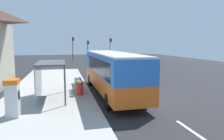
{
  "coord_description": "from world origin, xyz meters",
  "views": [
    {
      "loc": [
        -5.29,
        -14.21,
        3.93
      ],
      "look_at": [
        -1.0,
        4.43,
        1.5
      ],
      "focal_mm": 33.9,
      "sensor_mm": 36.0,
      "label": 1
    }
  ],
  "objects_px": {
    "recycling_bin_red": "(80,88)",
    "recycling_bin_green": "(79,87)",
    "traffic_light_near_side": "(110,46)",
    "ticket_machine": "(13,98)",
    "recycling_bin_orange": "(78,83)",
    "recycling_bin_blue": "(78,85)",
    "white_van": "(108,58)",
    "traffic_light_far_side": "(73,45)",
    "traffic_light_median": "(88,47)",
    "bus": "(112,71)",
    "sedan_far": "(101,58)",
    "bus_shelter": "(47,71)",
    "sedan_near": "(94,56)"
  },
  "relations": [
    {
      "from": "recycling_bin_blue",
      "to": "traffic_light_near_side",
      "type": "bearing_deg",
      "value": 73.12
    },
    {
      "from": "ticket_machine",
      "to": "sedan_far",
      "type": "bearing_deg",
      "value": 72.39
    },
    {
      "from": "sedan_near",
      "to": "traffic_light_near_side",
      "type": "xyz_separation_m",
      "value": [
        3.2,
        -4.89,
        2.61
      ]
    },
    {
      "from": "bus_shelter",
      "to": "traffic_light_far_side",
      "type": "bearing_deg",
      "value": 84.57
    },
    {
      "from": "bus",
      "to": "recycling_bin_orange",
      "type": "xyz_separation_m",
      "value": [
        -2.49,
        1.69,
        -1.19
      ]
    },
    {
      "from": "sedan_far",
      "to": "recycling_bin_red",
      "type": "distance_m",
      "value": 28.89
    },
    {
      "from": "traffic_light_near_side",
      "to": "bus",
      "type": "bearing_deg",
      "value": -102.34
    },
    {
      "from": "sedan_near",
      "to": "white_van",
      "type": "bearing_deg",
      "value": -90.33
    },
    {
      "from": "recycling_bin_blue",
      "to": "recycling_bin_orange",
      "type": "relative_size",
      "value": 1.0
    },
    {
      "from": "recycling_bin_orange",
      "to": "traffic_light_median",
      "type": "distance_m",
      "value": 33.26
    },
    {
      "from": "ticket_machine",
      "to": "recycling_bin_red",
      "type": "height_order",
      "value": "ticket_machine"
    },
    {
      "from": "bus",
      "to": "bus_shelter",
      "type": "distance_m",
      "value": 4.82
    },
    {
      "from": "recycling_bin_blue",
      "to": "traffic_light_near_side",
      "type": "xyz_separation_m",
      "value": [
        9.7,
        31.95,
        2.74
      ]
    },
    {
      "from": "sedan_far",
      "to": "recycling_bin_orange",
      "type": "xyz_separation_m",
      "value": [
        -6.5,
        -26.05,
        -0.14
      ]
    },
    {
      "from": "recycling_bin_red",
      "to": "recycling_bin_green",
      "type": "bearing_deg",
      "value": 90.0
    },
    {
      "from": "recycling_bin_blue",
      "to": "traffic_light_far_side",
      "type": "bearing_deg",
      "value": 88.08
    },
    {
      "from": "recycling_bin_blue",
      "to": "white_van",
      "type": "bearing_deg",
      "value": 71.59
    },
    {
      "from": "recycling_bin_red",
      "to": "traffic_light_near_side",
      "type": "xyz_separation_m",
      "value": [
        9.7,
        33.35,
        2.74
      ]
    },
    {
      "from": "bus",
      "to": "sedan_far",
      "type": "xyz_separation_m",
      "value": [
        4.01,
        27.74,
        -1.05
      ]
    },
    {
      "from": "white_van",
      "to": "bus",
      "type": "bearing_deg",
      "value": -100.95
    },
    {
      "from": "bus",
      "to": "traffic_light_far_side",
      "type": "relative_size",
      "value": 2.06
    },
    {
      "from": "sedan_far",
      "to": "bus_shelter",
      "type": "bearing_deg",
      "value": -106.85
    },
    {
      "from": "bus_shelter",
      "to": "recycling_bin_orange",
      "type": "bearing_deg",
      "value": 50.85
    },
    {
      "from": "bus",
      "to": "traffic_light_median",
      "type": "distance_m",
      "value": 34.63
    },
    {
      "from": "bus",
      "to": "traffic_light_near_side",
      "type": "relative_size",
      "value": 2.16
    },
    {
      "from": "recycling_bin_blue",
      "to": "recycling_bin_red",
      "type": "bearing_deg",
      "value": -90.0
    },
    {
      "from": "recycling_bin_green",
      "to": "bus",
      "type": "bearing_deg",
      "value": -6.76
    },
    {
      "from": "recycling_bin_blue",
      "to": "sedan_near",
      "type": "bearing_deg",
      "value": 79.99
    },
    {
      "from": "bus",
      "to": "sedan_near",
      "type": "bearing_deg",
      "value": 83.94
    },
    {
      "from": "ticket_machine",
      "to": "traffic_light_median",
      "type": "distance_m",
      "value": 39.77
    },
    {
      "from": "sedan_far",
      "to": "recycling_bin_blue",
      "type": "distance_m",
      "value": 27.52
    },
    {
      "from": "recycling_bin_orange",
      "to": "traffic_light_near_side",
      "type": "distance_m",
      "value": 32.84
    },
    {
      "from": "white_van",
      "to": "recycling_bin_red",
      "type": "bearing_deg",
      "value": -107.24
    },
    {
      "from": "recycling_bin_blue",
      "to": "recycling_bin_orange",
      "type": "height_order",
      "value": "same"
    },
    {
      "from": "recycling_bin_green",
      "to": "recycling_bin_orange",
      "type": "bearing_deg",
      "value": 90.0
    },
    {
      "from": "recycling_bin_red",
      "to": "bus_shelter",
      "type": "bearing_deg",
      "value": -164.39
    },
    {
      "from": "ticket_machine",
      "to": "recycling_bin_orange",
      "type": "xyz_separation_m",
      "value": [
        3.67,
        6.0,
        -0.52
      ]
    },
    {
      "from": "sedan_far",
      "to": "traffic_light_far_side",
      "type": "relative_size",
      "value": 0.82
    },
    {
      "from": "recycling_bin_red",
      "to": "recycling_bin_orange",
      "type": "xyz_separation_m",
      "value": [
        0.0,
        2.1,
        0.0
      ]
    },
    {
      "from": "recycling_bin_red",
      "to": "traffic_light_median",
      "type": "xyz_separation_m",
      "value": [
        4.6,
        34.95,
        2.41
      ]
    },
    {
      "from": "recycling_bin_green",
      "to": "recycling_bin_blue",
      "type": "height_order",
      "value": "same"
    },
    {
      "from": "traffic_light_near_side",
      "to": "sedan_near",
      "type": "bearing_deg",
      "value": 123.18
    },
    {
      "from": "traffic_light_far_side",
      "to": "traffic_light_median",
      "type": "relative_size",
      "value": 1.17
    },
    {
      "from": "recycling_bin_orange",
      "to": "traffic_light_far_side",
      "type": "height_order",
      "value": "traffic_light_far_side"
    },
    {
      "from": "white_van",
      "to": "traffic_light_near_side",
      "type": "xyz_separation_m",
      "value": [
        3.3,
        12.73,
        2.05
      ]
    },
    {
      "from": "traffic_light_median",
      "to": "bus_shelter",
      "type": "distance_m",
      "value": 36.23
    },
    {
      "from": "traffic_light_far_side",
      "to": "recycling_bin_green",
      "type": "bearing_deg",
      "value": -91.88
    },
    {
      "from": "white_van",
      "to": "ticket_machine",
      "type": "height_order",
      "value": "white_van"
    },
    {
      "from": "bus",
      "to": "recycling_bin_blue",
      "type": "distance_m",
      "value": 2.93
    },
    {
      "from": "white_van",
      "to": "sedan_near",
      "type": "bearing_deg",
      "value": 89.67
    }
  ]
}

